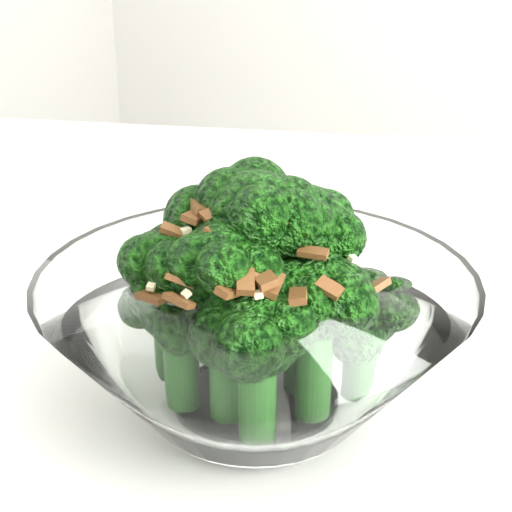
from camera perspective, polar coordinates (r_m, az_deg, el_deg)
The scene contains 2 objects.
table at distance 0.69m, azimuth -6.13°, elevation -4.61°, with size 1.42×1.22×0.75m.
broccoli_dish at distance 0.42m, azimuth -0.04°, elevation -5.01°, with size 0.23×0.23×0.14m.
Camera 1 is at (0.38, -0.39, 1.01)m, focal length 55.00 mm.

